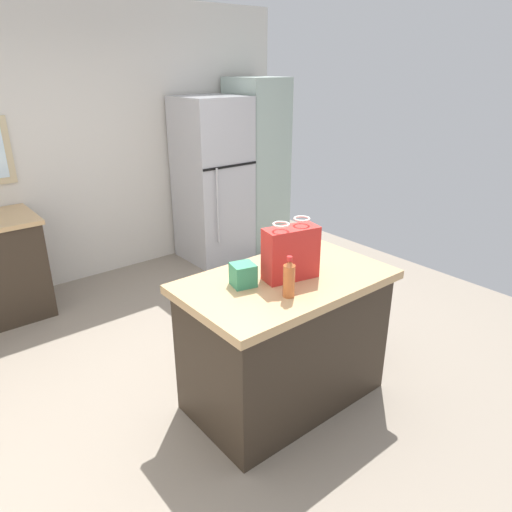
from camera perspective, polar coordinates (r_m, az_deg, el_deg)
ground at (r=3.55m, az=-3.52°, el=-14.83°), size 5.95×5.95×0.00m
back_wall at (r=5.12m, az=-20.91°, el=12.33°), size 4.85×0.13×2.76m
kitchen_island at (r=3.15m, az=3.50°, el=-10.06°), size 1.33×0.80×0.91m
refrigerator at (r=5.42m, az=-5.27°, el=9.08°), size 0.71×0.72×1.83m
tall_cabinet at (r=5.77m, az=0.07°, el=10.90°), size 0.54×0.65×2.01m
shopping_bag at (r=2.87m, az=4.23°, el=0.39°), size 0.36×0.21×0.37m
small_box at (r=2.80m, az=-1.57°, el=-2.29°), size 0.16×0.16×0.14m
bottle at (r=2.66m, az=4.03°, el=-2.76°), size 0.07×0.07×0.25m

